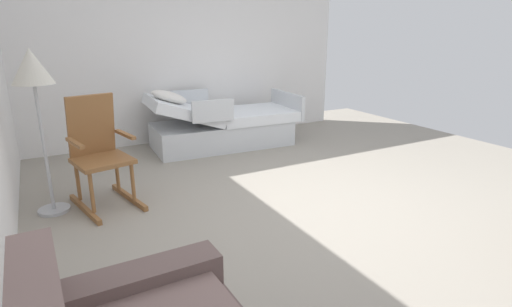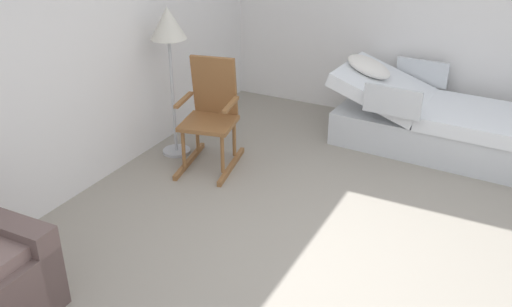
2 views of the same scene
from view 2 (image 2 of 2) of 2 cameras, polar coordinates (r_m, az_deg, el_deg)
name	(u,v)px [view 2 (image 2 of 2)]	position (r m, az deg, el deg)	size (l,w,h in m)	color
ground_plane	(336,269)	(4.18, 8.07, -11.48)	(7.45, 7.45, 0.00)	gray
back_wall	(54,43)	(4.84, -19.75, 10.46)	(6.16, 0.10, 2.70)	white
side_wall	(445,3)	(6.39, 18.53, 14.20)	(0.10, 5.02, 2.70)	white
hospital_bed	(434,123)	(6.01, 17.53, 2.99)	(1.08, 2.17, 0.91)	silver
rocking_chair	(211,115)	(5.38, -4.57, 3.90)	(0.84, 0.62, 1.05)	brown
floor_lamp	(168,33)	(5.41, -8.84, 11.90)	(0.34, 0.34, 1.48)	#B2B5BA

